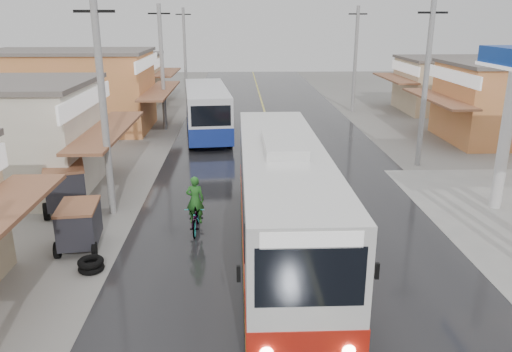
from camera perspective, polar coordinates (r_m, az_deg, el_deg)
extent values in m
cube|color=black|center=(25.24, 2.83, 1.13)|extent=(12.00, 90.00, 0.02)
cube|color=#D8CC4C|center=(25.23, 2.83, 1.16)|extent=(0.15, 90.00, 0.01)
cylinder|color=white|center=(21.22, 26.56, 3.69)|extent=(0.44, 0.44, 5.50)
cube|color=silver|center=(15.39, 3.06, -2.05)|extent=(2.48, 11.84, 2.91)
cube|color=black|center=(15.99, 2.96, -7.29)|extent=(2.50, 11.86, 0.30)
cube|color=#B41A0F|center=(15.79, 2.99, -5.67)|extent=(2.52, 11.88, 0.54)
cube|color=yellow|center=(15.92, 2.97, -6.75)|extent=(2.53, 11.89, 0.14)
cube|color=black|center=(15.75, 2.91, -0.34)|extent=(2.52, 9.37, 0.99)
cube|color=black|center=(9.90, 6.20, -11.32)|extent=(2.17, 0.12, 1.28)
cube|color=black|center=(20.89, 1.63, 4.51)|extent=(2.17, 0.12, 1.09)
cube|color=white|center=(9.54, 6.35, -7.18)|extent=(1.97, 0.12, 0.35)
cube|color=silver|center=(14.93, 3.16, 3.75)|extent=(1.19, 2.96, 0.30)
cylinder|color=black|center=(12.25, -0.49, -15.21)|extent=(0.35, 1.09, 1.09)
cylinder|color=black|center=(12.50, 9.83, -14.78)|extent=(0.35, 1.09, 1.09)
cylinder|color=black|center=(19.36, -1.21, -2.38)|extent=(0.35, 1.09, 1.09)
cylinder|color=black|center=(19.51, 5.17, -2.29)|extent=(0.35, 1.09, 1.09)
sphere|color=#FFF2CC|center=(10.90, 10.56, -19.02)|extent=(0.28, 0.28, 0.28)
cube|color=black|center=(10.05, -2.00, -11.08)|extent=(0.08, 0.08, 0.35)
cube|color=black|center=(10.42, 13.66, -10.50)|extent=(0.08, 0.08, 0.35)
cube|color=silver|center=(31.50, -5.64, 7.76)|extent=(3.39, 9.34, 2.54)
cube|color=navy|center=(31.66, -5.59, 6.23)|extent=(3.44, 9.38, 1.01)
cube|color=black|center=(31.44, -5.66, 8.40)|extent=(3.27, 7.83, 0.91)
cube|color=black|center=(27.00, -5.17, 6.87)|extent=(2.14, 0.35, 1.12)
cylinder|color=black|center=(28.55, -7.44, 4.05)|extent=(0.41, 1.04, 1.01)
cylinder|color=black|center=(28.66, -3.04, 4.23)|extent=(0.41, 1.04, 1.01)
cylinder|color=black|center=(34.90, -7.66, 6.55)|extent=(0.41, 1.04, 1.01)
cylinder|color=black|center=(34.98, -4.04, 6.69)|extent=(0.41, 1.04, 1.01)
imported|color=black|center=(17.70, -6.83, -4.68)|extent=(0.70, 1.94, 1.01)
imported|color=#256A23|center=(17.23, -6.98, -2.72)|extent=(0.62, 0.41, 1.69)
cube|color=#26262D|center=(17.13, -19.52, -5.23)|extent=(1.34, 1.88, 1.15)
cube|color=brown|center=(16.91, -19.73, -3.30)|extent=(1.39, 1.93, 0.09)
cylinder|color=black|center=(16.94, -21.75, -7.88)|extent=(0.22, 0.54, 0.53)
cylinder|color=black|center=(18.03, -20.92, -6.20)|extent=(0.22, 0.54, 0.53)
cylinder|color=black|center=(16.54, -17.98, -8.07)|extent=(0.16, 0.54, 0.53)
cube|color=#26262D|center=(20.60, -20.96, -0.96)|extent=(2.03, 2.51, 1.41)
cube|color=brown|center=(20.39, -21.19, 1.06)|extent=(2.10, 2.58, 0.11)
cylinder|color=black|center=(20.14, -22.85, -3.74)|extent=(0.39, 0.68, 0.65)
cylinder|color=black|center=(21.57, -22.79, -2.34)|extent=(0.39, 0.68, 0.65)
cylinder|color=black|center=(19.91, -18.82, -3.52)|extent=(0.33, 0.66, 0.65)
torus|color=black|center=(15.87, -18.31, -9.92)|extent=(0.77, 0.77, 0.20)
torus|color=black|center=(15.78, -18.38, -9.29)|extent=(0.77, 0.77, 0.20)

